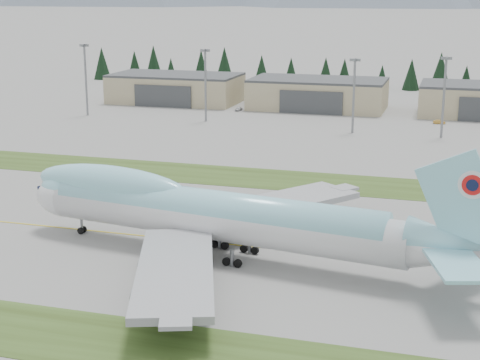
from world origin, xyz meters
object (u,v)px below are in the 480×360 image
(boeing_747_freighter, at_px, (215,214))
(service_vehicle_a, at_px, (239,111))
(service_vehicle_b, at_px, (439,124))
(hangar_center, at_px, (318,94))
(hangar_left, at_px, (176,88))

(boeing_747_freighter, xyz_separation_m, service_vehicle_a, (-38.51, 142.26, -6.97))
(boeing_747_freighter, distance_m, service_vehicle_b, 138.74)
(hangar_center, distance_m, service_vehicle_a, 29.67)
(hangar_left, bearing_deg, boeing_747_freighter, -66.53)
(hangar_center, xyz_separation_m, service_vehicle_b, (43.36, -20.47, -5.39))
(service_vehicle_a, bearing_deg, hangar_left, 163.36)
(service_vehicle_b, bearing_deg, service_vehicle_a, 83.29)
(service_vehicle_a, xyz_separation_m, service_vehicle_b, (69.34, -7.17, 0.00))
(service_vehicle_a, bearing_deg, hangar_center, 35.08)
(boeing_747_freighter, height_order, hangar_center, boeing_747_freighter)
(boeing_747_freighter, height_order, service_vehicle_b, boeing_747_freighter)
(boeing_747_freighter, distance_m, hangar_left, 169.59)
(boeing_747_freighter, bearing_deg, service_vehicle_b, 85.78)
(boeing_747_freighter, height_order, service_vehicle_a, boeing_747_freighter)
(boeing_747_freighter, xyz_separation_m, service_vehicle_b, (30.83, 135.09, -6.97))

